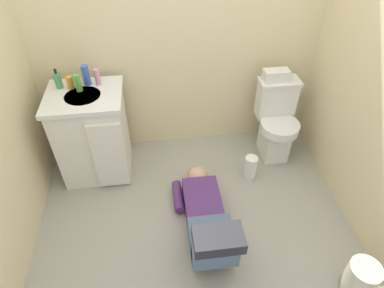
# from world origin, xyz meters

# --- Properties ---
(ground_plane) EXTENTS (2.96, 3.02, 0.04)m
(ground_plane) POSITION_xyz_m (0.00, 0.00, -0.02)
(ground_plane) COLOR gray
(wall_back) EXTENTS (2.62, 0.08, 2.40)m
(wall_back) POSITION_xyz_m (0.00, 1.05, 1.20)
(wall_back) COLOR beige
(wall_back) RESTS_ON ground_plane
(toilet) EXTENTS (0.36, 0.46, 0.75)m
(toilet) POSITION_xyz_m (0.86, 0.71, 0.37)
(toilet) COLOR silver
(toilet) RESTS_ON ground_plane
(vanity_cabinet) EXTENTS (0.60, 0.53, 0.82)m
(vanity_cabinet) POSITION_xyz_m (-0.78, 0.67, 0.42)
(vanity_cabinet) COLOR silver
(vanity_cabinet) RESTS_ON ground_plane
(faucet) EXTENTS (0.02, 0.02, 0.10)m
(faucet) POSITION_xyz_m (-0.79, 0.82, 0.87)
(faucet) COLOR silver
(faucet) RESTS_ON vanity_cabinet
(person_plumber) EXTENTS (0.39, 1.06, 0.52)m
(person_plumber) POSITION_xyz_m (0.08, -0.15, 0.18)
(person_plumber) COLOR #512D6B
(person_plumber) RESTS_ON ground_plane
(tissue_box) EXTENTS (0.22, 0.11, 0.10)m
(tissue_box) POSITION_xyz_m (0.82, 0.80, 0.80)
(tissue_box) COLOR silver
(tissue_box) RESTS_ON toilet
(soap_dispenser) EXTENTS (0.06, 0.06, 0.17)m
(soap_dispenser) POSITION_xyz_m (-0.98, 0.80, 0.89)
(soap_dispenser) COLOR #499759
(soap_dispenser) RESTS_ON vanity_cabinet
(bottle_amber) EXTENTS (0.05, 0.05, 0.10)m
(bottle_amber) POSITION_xyz_m (-0.89, 0.78, 0.87)
(bottle_amber) COLOR gold
(bottle_amber) RESTS_ON vanity_cabinet
(bottle_green) EXTENTS (0.05, 0.05, 0.14)m
(bottle_green) POSITION_xyz_m (-0.82, 0.74, 0.89)
(bottle_green) COLOR #50A246
(bottle_green) RESTS_ON vanity_cabinet
(bottle_blue) EXTENTS (0.06, 0.06, 0.16)m
(bottle_blue) POSITION_xyz_m (-0.76, 0.83, 0.90)
(bottle_blue) COLOR #3B61B7
(bottle_blue) RESTS_ON vanity_cabinet
(bottle_pink) EXTENTS (0.04, 0.04, 0.14)m
(bottle_pink) POSITION_xyz_m (-0.67, 0.81, 0.89)
(bottle_pink) COLOR pink
(bottle_pink) RESTS_ON vanity_cabinet
(trash_can) EXTENTS (0.21, 0.21, 0.26)m
(trash_can) POSITION_xyz_m (1.01, -0.71, 0.13)
(trash_can) COLOR #9F9C86
(trash_can) RESTS_ON ground_plane
(paper_towel_roll) EXTENTS (0.11, 0.11, 0.24)m
(paper_towel_roll) POSITION_xyz_m (0.56, 0.39, 0.12)
(paper_towel_roll) COLOR white
(paper_towel_roll) RESTS_ON ground_plane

